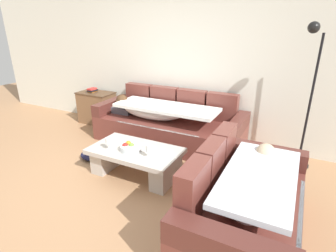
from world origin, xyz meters
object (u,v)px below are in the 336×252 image
Objects in this scene: wine_glass_near_left at (108,141)px; floor_lamp at (308,90)px; couch_along_wall at (166,124)px; book_stack_on_cabinet at (92,90)px; fruit_bowl at (130,147)px; side_cabinet at (97,108)px; wine_glass_near_right at (148,149)px; coffee_table at (136,159)px; couch_near_window at (245,204)px; crumpled_garment at (93,155)px; open_magazine at (160,156)px.

floor_lamp reaches higher than wine_glass_near_left.
couch_along_wall is 1.28× the size of floor_lamp.
wine_glass_near_left is 0.86× the size of book_stack_on_cabinet.
book_stack_on_cabinet reaches higher than fruit_bowl.
wine_glass_near_left is at bearing -44.57° from side_cabinet.
side_cabinet is at bearing 145.26° from wine_glass_near_right.
coffee_table is at bearing 157.17° from wine_glass_near_right.
couch_near_window is 1.89m from floor_lamp.
fruit_bowl is 2.43m from floor_lamp.
crumpled_garment is (-0.53, 0.25, -0.44)m from wine_glass_near_left.
wine_glass_near_right is at bearing -22.83° from coffee_table.
open_magazine is (0.69, 0.13, -0.11)m from wine_glass_near_left.
wine_glass_near_left is 2.69m from floor_lamp.
couch_near_window reaches higher than book_stack_on_cabinet.
floor_lamp is (0.37, 1.68, 0.78)m from couch_near_window.
crumpled_garment is at bearing 155.08° from wine_glass_near_left.
wine_glass_near_left is at bearing -43.21° from book_stack_on_cabinet.
open_magazine is 1.27m from crumpled_garment.
couch_along_wall is 2.08× the size of coffee_table.
fruit_bowl is 2.31m from side_cabinet.
couch_near_window is at bearing -43.50° from couch_along_wall.
crumpled_garment is (1.10, -1.28, -0.62)m from book_stack_on_cabinet.
wine_glass_near_left is (-1.83, 0.27, 0.16)m from couch_near_window.
couch_near_window is at bearing -12.27° from crumpled_garment.
crumpled_garment is at bearing 170.72° from fruit_bowl.
book_stack_on_cabinet is at bearing 146.21° from wine_glass_near_right.
book_stack_on_cabinet reaches higher than open_magazine.
open_magazine is (0.43, 0.02, -0.04)m from fruit_bowl.
fruit_bowl is at bearing 76.24° from couch_near_window.
side_cabinet is (-1.82, 1.41, -0.10)m from fruit_bowl.
open_magazine is at bearing 70.63° from couch_near_window.
fruit_bowl is at bearing -9.28° from crumpled_garment.
open_magazine is (0.11, 0.08, -0.11)m from wine_glass_near_right.
wine_glass_near_right is 0.09× the size of floor_lamp.
couch_along_wall is 1.30m from crumpled_garment.
wine_glass_near_right is 2.66m from book_stack_on_cabinet.
book_stack_on_cabinet is (-1.89, 1.41, 0.26)m from fruit_bowl.
book_stack_on_cabinet is 3.85m from floor_lamp.
open_magazine is (0.52, -1.17, 0.06)m from couch_along_wall.
book_stack_on_cabinet reaches higher than crumpled_garment.
couch_along_wall reaches higher than open_magazine.
coffee_table is 0.62× the size of floor_lamp.
wine_glass_near_left is 0.71m from open_magazine.
fruit_bowl reaches higher than open_magazine.
couch_along_wall reaches higher than coffee_table.
floor_lamp is at bearing 33.91° from fruit_bowl.
coffee_table is 0.19m from fruit_bowl.
coffee_table is 4.29× the size of open_magazine.
couch_near_window is 6.12× the size of open_magazine.
coffee_table is at bearing -5.31° from crumpled_garment.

